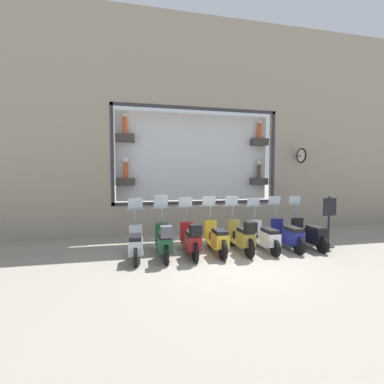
{
  "coord_description": "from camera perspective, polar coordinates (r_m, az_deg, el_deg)",
  "views": [
    {
      "loc": [
        -6.28,
        2.31,
        2.2
      ],
      "look_at": [
        2.05,
        0.52,
        1.69
      ],
      "focal_mm": 24.0,
      "sensor_mm": 36.0,
      "label": 1
    }
  ],
  "objects": [
    {
      "name": "scooter_yellow_4",
      "position": [
        7.43,
        5.5,
        -10.22
      ],
      "size": [
        1.81,
        0.61,
        1.6
      ],
      "color": "black",
      "rests_on": "ground_plane"
    },
    {
      "name": "scooter_white_2",
      "position": [
        8.0,
        15.97,
        -9.58
      ],
      "size": [
        1.79,
        0.6,
        1.52
      ],
      "color": "black",
      "rests_on": "ground_plane"
    },
    {
      "name": "scooter_green_6",
      "position": [
        7.06,
        -6.22,
        -10.72
      ],
      "size": [
        1.8,
        0.6,
        1.66
      ],
      "color": "black",
      "rests_on": "ground_plane"
    },
    {
      "name": "scooter_olive_3",
      "position": [
        7.62,
        11.1,
        -9.63
      ],
      "size": [
        1.81,
        0.6,
        1.59
      ],
      "color": "black",
      "rests_on": "ground_plane"
    },
    {
      "name": "scooter_silver_7",
      "position": [
        7.1,
        -12.42,
        -11.17
      ],
      "size": [
        1.79,
        0.61,
        1.58
      ],
      "color": "black",
      "rests_on": "ground_plane"
    },
    {
      "name": "scooter_red_5",
      "position": [
        7.18,
        -0.15,
        -10.45
      ],
      "size": [
        1.8,
        0.6,
        1.58
      ],
      "color": "black",
      "rests_on": "ground_plane"
    },
    {
      "name": "scooter_black_0",
      "position": [
        8.79,
        24.72,
        -8.51
      ],
      "size": [
        1.8,
        0.61,
        1.56
      ],
      "color": "black",
      "rests_on": "ground_plane"
    },
    {
      "name": "building_facade",
      "position": [
        10.35,
        1.07,
        14.79
      ],
      "size": [
        1.23,
        36.0,
        8.3
      ],
      "color": "gray",
      "rests_on": "ground_plane"
    },
    {
      "name": "ground_plane",
      "position": [
        7.04,
        7.95,
        -14.79
      ],
      "size": [
        120.0,
        120.0,
        0.0
      ],
      "primitive_type": "plane",
      "color": "gray"
    },
    {
      "name": "shop_sign_post",
      "position": [
        9.1,
        28.16,
        -5.49
      ],
      "size": [
        0.36,
        0.45,
        1.59
      ],
      "color": "#232326",
      "rests_on": "ground_plane"
    },
    {
      "name": "scooter_navy_1",
      "position": [
        8.37,
        20.55,
        -8.99
      ],
      "size": [
        1.8,
        0.61,
        1.55
      ],
      "color": "black",
      "rests_on": "ground_plane"
    }
  ]
}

